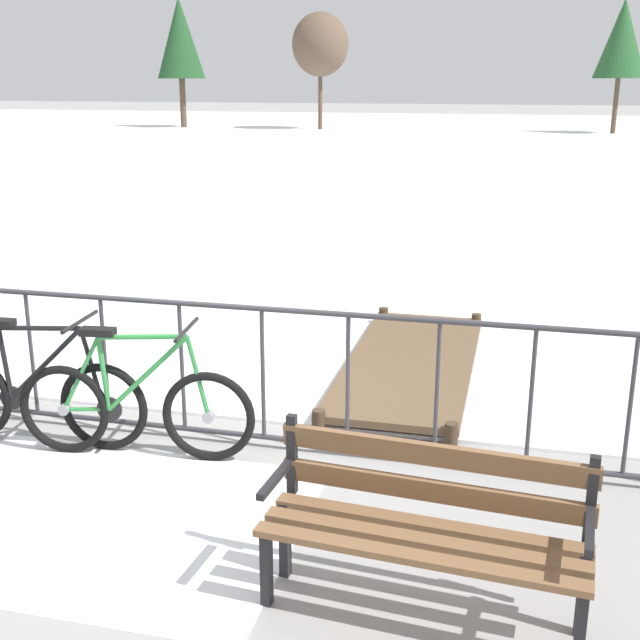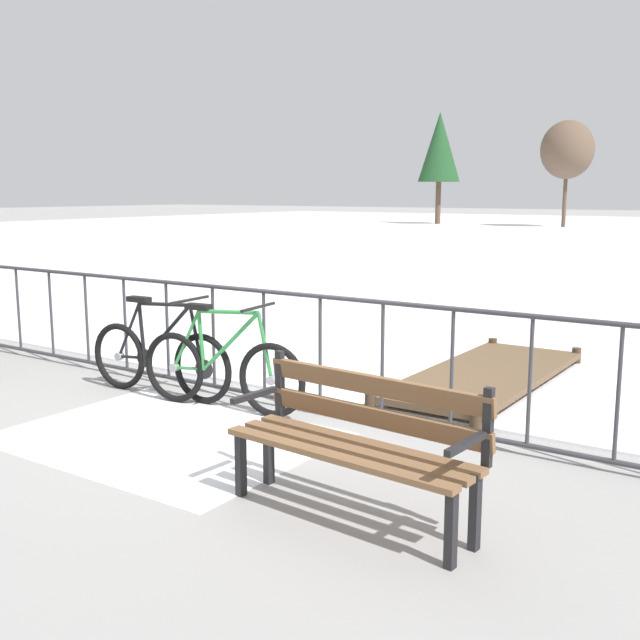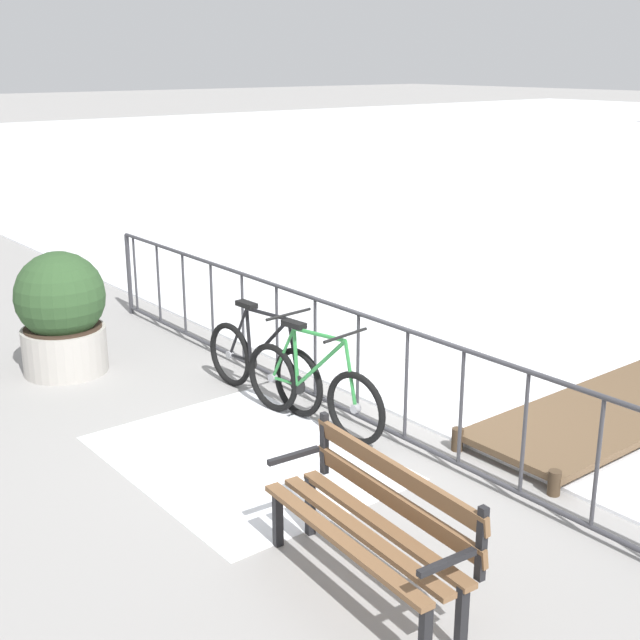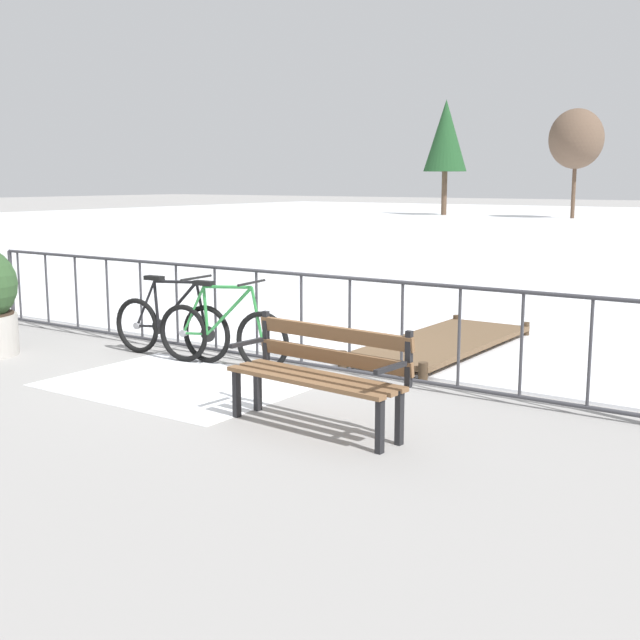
# 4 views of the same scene
# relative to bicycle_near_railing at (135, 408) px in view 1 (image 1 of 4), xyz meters

# --- Properties ---
(ground_plane) EXTENTS (160.00, 160.00, 0.00)m
(ground_plane) POSITION_rel_bicycle_near_railing_xyz_m (0.21, 0.36, -0.37)
(ground_plane) COLOR gray
(frozen_pond) EXTENTS (80.00, 56.00, 0.03)m
(frozen_pond) POSITION_rel_bicycle_near_railing_xyz_m (0.21, 28.76, -0.35)
(frozen_pond) COLOR white
(frozen_pond) RESTS_ON ground
(snow_patch) EXTENTS (2.49, 1.87, 0.01)m
(snow_patch) POSITION_rel_bicycle_near_railing_xyz_m (0.15, -0.84, -0.36)
(snow_patch) COLOR white
(snow_patch) RESTS_ON ground
(railing_fence) EXTENTS (9.06, 0.06, 1.07)m
(railing_fence) POSITION_rel_bicycle_near_railing_xyz_m (0.21, 0.36, 0.19)
(railing_fence) COLOR #38383D
(railing_fence) RESTS_ON ground
(bicycle_near_railing) EXTENTS (1.71, 0.52, 0.97)m
(bicycle_near_railing) POSITION_rel_bicycle_near_railing_xyz_m (0.00, 0.00, 0.00)
(bicycle_near_railing) COLOR black
(bicycle_near_railing) RESTS_ON ground
(bicycle_second) EXTENTS (1.71, 0.52, 0.97)m
(bicycle_second) POSITION_rel_bicycle_near_railing_xyz_m (-0.80, 0.01, 0.00)
(bicycle_second) COLOR black
(bicycle_second) RESTS_ON ground
(park_bench) EXTENTS (1.63, 0.61, 0.89)m
(park_bench) POSITION_rel_bicycle_near_railing_xyz_m (2.18, -1.23, 0.14)
(park_bench) COLOR brown
(park_bench) RESTS_ON ground
(wooden_dock) EXTENTS (1.10, 3.00, 0.20)m
(wooden_dock) POSITION_rel_bicycle_near_railing_xyz_m (1.66, 2.11, -0.25)
(wooden_dock) COLOR brown
(wooden_dock) RESTS_ON ground
(tree_far_west) EXTENTS (2.36, 2.36, 6.08)m
(tree_far_west) POSITION_rel_bicycle_near_railing_xyz_m (6.51, 37.05, 3.92)
(tree_far_west) COLOR brown
(tree_far_west) RESTS_ON ground
(tree_west_mid) EXTENTS (2.49, 2.49, 6.58)m
(tree_west_mid) POSITION_rel_bicycle_near_railing_xyz_m (-15.31, 36.83, 4.15)
(tree_west_mid) COLOR brown
(tree_west_mid) RESTS_ON ground
(tree_east_mid) EXTENTS (2.83, 2.83, 5.73)m
(tree_east_mid) POSITION_rel_bicycle_near_railing_xyz_m (-7.81, 36.91, 3.79)
(tree_east_mid) COLOR brown
(tree_east_mid) RESTS_ON ground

